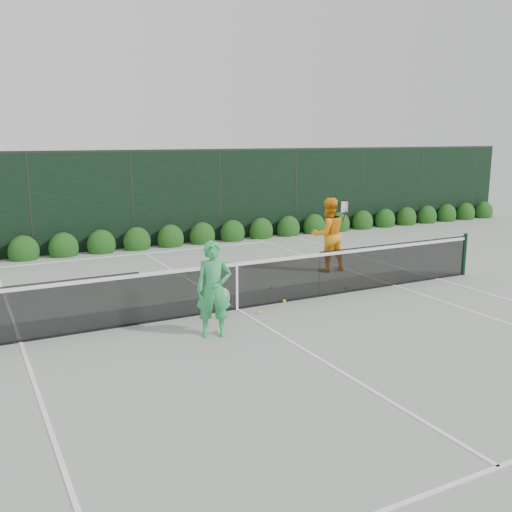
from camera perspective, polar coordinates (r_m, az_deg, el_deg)
ground at (r=11.67m, az=-1.91°, el=-5.36°), size 80.00×80.00×0.00m
tennis_net at (r=11.51m, az=-2.04°, el=-2.85°), size 12.90×0.10×1.07m
player_woman at (r=9.95m, az=-4.24°, el=-3.34°), size 0.72×0.60×1.70m
player_man at (r=14.91m, az=7.22°, el=2.14°), size 1.00×0.82×1.92m
court_lines at (r=11.67m, az=-1.91°, el=-5.33°), size 11.03×23.83×0.01m
windscreen_fence at (r=8.99m, az=5.57°, el=-0.64°), size 32.00×21.07×3.06m
hedge_row at (r=18.15m, az=-11.82°, el=1.39°), size 31.66×0.65×0.94m
tennis_balls at (r=11.97m, az=1.13°, el=-4.74°), size 3.89×2.21×0.07m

